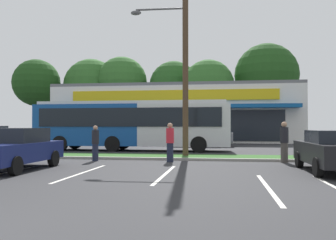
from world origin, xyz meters
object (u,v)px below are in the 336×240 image
pedestrian_near_bench (284,142)px  pedestrian_by_pole (170,142)px  utility_pole (183,47)px  pedestrian_mid (95,143)px  car_0 (16,149)px  car_2 (334,151)px  city_bus (132,124)px  car_1 (203,136)px

pedestrian_near_bench → pedestrian_by_pole: size_ratio=1.03×
utility_pole → pedestrian_mid: size_ratio=6.50×
car_0 → car_2: size_ratio=0.99×
city_bus → pedestrian_by_pole: 8.01m
city_bus → pedestrian_near_bench: size_ratio=7.10×
city_bus → car_1: (4.46, 5.56, -0.97)m
utility_pole → pedestrian_near_bench: (4.72, -1.86, -4.80)m
car_0 → pedestrian_near_bench: size_ratio=2.43×
car_0 → utility_pole: bearing=137.3°
car_2 → pedestrian_near_bench: bearing=18.7°
city_bus → pedestrian_mid: 7.23m
car_2 → pedestrian_mid: 10.11m
car_0 → car_2: car_0 is taller
car_2 → pedestrian_by_pole: size_ratio=2.52×
car_1 → pedestrian_by_pole: bearing=85.8°
pedestrian_by_pole → pedestrian_mid: (-3.52, -0.03, -0.06)m
city_bus → pedestrian_by_pole: (3.53, -7.14, -0.88)m
car_0 → car_1: bearing=159.5°
car_1 → car_2: (5.25, -15.59, -0.03)m
car_1 → pedestrian_mid: pedestrian_mid is taller
car_0 → car_1: (6.16, 16.48, 0.01)m
city_bus → pedestrian_near_bench: bearing=-37.6°
car_2 → pedestrian_by_pole: 6.82m
pedestrian_mid → pedestrian_near_bench: bearing=112.5°
car_1 → pedestrian_near_bench: pedestrian_near_bench is taller
utility_pole → city_bus: size_ratio=0.83×
car_1 → pedestrian_near_bench: bearing=108.6°
pedestrian_by_pole → car_1: bearing=13.5°
pedestrian_near_bench → city_bus: bearing=-77.7°
car_2 → pedestrian_mid: size_ratio=2.70×
utility_pole → car_2: utility_pole is taller
car_2 → pedestrian_mid: pedestrian_mid is taller
car_1 → pedestrian_by_pole: pedestrian_by_pole is taller
car_1 → pedestrian_mid: 13.48m
utility_pole → car_0: (-5.58, -6.04, -4.93)m
utility_pole → pedestrian_mid: 6.64m
utility_pole → city_bus: 7.38m
pedestrian_by_pole → car_0: bearing=143.5°
car_1 → utility_pole: bearing=86.8°
utility_pole → car_0: utility_pole is taller
car_0 → pedestrian_by_pole: 6.45m
city_bus → car_0: bearing=-98.4°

